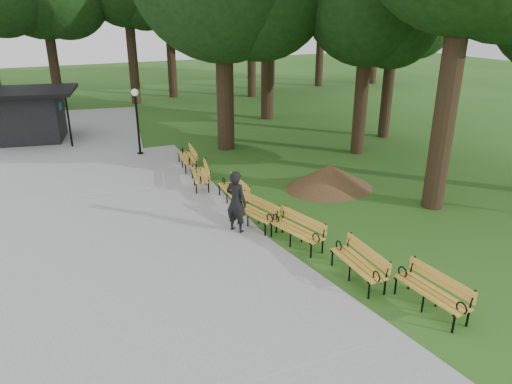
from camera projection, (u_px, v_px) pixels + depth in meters
name	position (u px, v px, depth m)	size (l,w,h in m)	color
ground	(272.00, 237.00, 13.98)	(100.00, 100.00, 0.00)	#245418
path	(115.00, 222.00, 14.88)	(12.00, 38.00, 0.06)	#939396
person	(236.00, 202.00, 13.96)	(0.70, 0.46, 1.91)	black
kiosk	(28.00, 115.00, 23.61)	(4.12, 3.58, 2.58)	black
lamp_post	(136.00, 108.00, 20.98)	(0.32, 0.32, 3.00)	black
dirt_mound	(330.00, 176.00, 17.61)	(2.83, 2.83, 0.90)	#47301C
bench_0	(431.00, 292.00, 10.46)	(1.90, 0.64, 0.88)	gold
bench_1	(358.00, 264.00, 11.63)	(1.90, 0.64, 0.88)	gold
bench_2	(296.00, 231.00, 13.36)	(1.90, 0.64, 0.88)	gold
bench_3	(253.00, 213.00, 14.54)	(1.90, 0.64, 0.88)	gold
bench_4	(233.00, 191.00, 16.20)	(1.90, 0.64, 0.88)	gold
bench_5	(200.00, 175.00, 17.76)	(1.90, 0.64, 0.88)	gold
bench_6	(187.00, 158.00, 19.80)	(1.90, 0.64, 0.88)	gold
lawn_tree_1	(369.00, 3.00, 19.75)	(5.29, 5.29, 9.18)	black
lawn_tree_5	(396.00, 4.00, 22.51)	(4.99, 4.99, 9.02)	black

